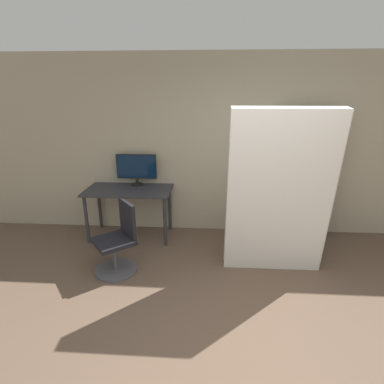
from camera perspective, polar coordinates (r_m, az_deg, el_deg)
The scene contains 7 objects.
ground_plane at distance 2.84m, azimuth 9.10°, elevation -31.53°, with size 16.00×16.00×0.00m, color brown.
wall_back at distance 4.62m, azimuth 6.97°, elevation 8.41°, with size 8.00×0.06×2.70m.
desk at distance 4.61m, azimuth -11.93°, elevation -0.69°, with size 1.28×0.66×0.77m.
monitor at distance 4.68m, azimuth -10.54°, elevation 4.55°, with size 0.62×0.19×0.49m.
office_chair at distance 3.88m, azimuth -13.86°, elevation -9.72°, with size 0.62×0.62×0.90m.
bookshelf at distance 4.75m, azimuth 19.31°, elevation 2.94°, with size 0.79×0.27×1.88m.
mattress_near at distance 3.63m, azimuth 16.27°, elevation -0.67°, with size 1.20×0.39×2.02m.
Camera 1 is at (-0.27, -1.80, 2.17)m, focal length 28.00 mm.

